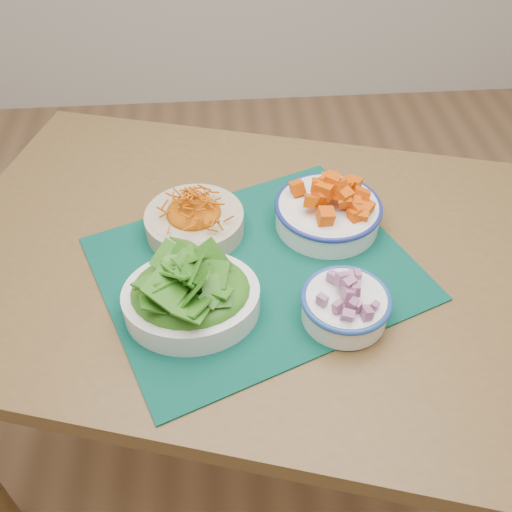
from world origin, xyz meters
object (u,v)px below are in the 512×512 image
Objects in this scene: table at (258,284)px; carrot_bowl at (194,217)px; onion_bowl at (346,302)px; lettuce_bowl at (191,291)px; placemat at (256,268)px; squash_bowl at (329,205)px.

table is 7.03× the size of carrot_bowl.
carrot_bowl is at bearing 136.12° from onion_bowl.
table is at bearing 46.12° from lettuce_bowl.
carrot_bowl is at bearing 113.13° from placemat.
lettuce_bowl reaches higher than onion_bowl.
carrot_bowl is 0.94× the size of squash_bowl.
carrot_bowl is at bearing 179.65° from squash_bowl.
placemat is 0.20m from onion_bowl.
placemat reaches higher than table.
squash_bowl is (0.15, 0.07, 0.15)m from table.
table is 0.24m from lettuce_bowl.
table is 6.59× the size of squash_bowl.
carrot_bowl is 1.32× the size of onion_bowl.
onion_bowl is (0.14, -0.13, 0.04)m from placemat.
onion_bowl is at bearing -43.88° from carrot_bowl.
squash_bowl is (0.27, -0.00, 0.01)m from carrot_bowl.
table is 0.22m from squash_bowl.
table is at bearing 58.37° from placemat.
lettuce_bowl is 1.56× the size of onion_bowl.
placemat is at bearing -83.05° from table.
lettuce_bowl is at bearing -115.53° from table.
carrot_bowl is (-0.12, 0.07, 0.13)m from table.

